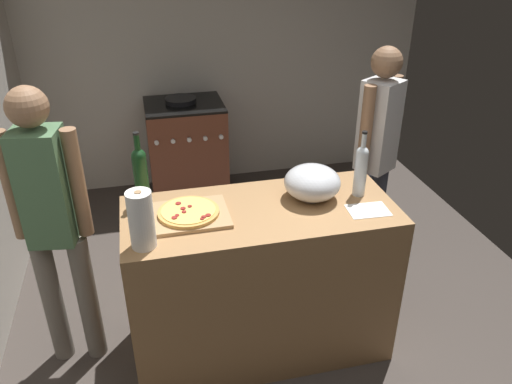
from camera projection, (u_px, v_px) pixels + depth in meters
ground_plane at (253, 268)px, 3.73m from camera, size 3.83×3.67×0.02m
kitchen_wall_rear at (212, 42)px, 4.46m from camera, size 3.83×0.10×2.60m
counter at (260, 281)px, 2.84m from camera, size 1.42×0.63×0.93m
cutting_board at (189, 215)px, 2.55m from camera, size 0.40×0.32×0.02m
pizza at (189, 212)px, 2.54m from camera, size 0.31×0.31×0.03m
mixing_bowl at (312, 183)px, 2.69m from camera, size 0.30×0.30×0.18m
paper_towel_roll at (141, 220)px, 2.26m from camera, size 0.12×0.12×0.28m
wine_bottle_amber at (141, 173)px, 2.61m from camera, size 0.08×0.08×0.40m
wine_bottle_green at (361, 168)px, 2.69m from camera, size 0.07×0.07×0.37m
recipe_sheet at (368, 210)px, 2.61m from camera, size 0.22×0.16×0.00m
stove at (187, 151)px, 4.46m from camera, size 0.65×0.59×0.93m
person_in_stripes at (52, 218)px, 2.55m from camera, size 0.39×0.23×1.61m
person_in_red at (376, 152)px, 3.31m from camera, size 0.33×0.28×1.59m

